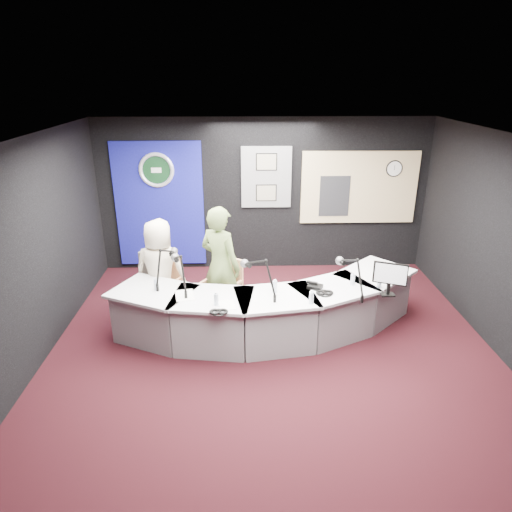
{
  "coord_description": "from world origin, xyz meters",
  "views": [
    {
      "loc": [
        -0.38,
        -5.15,
        3.5
      ],
      "look_at": [
        -0.2,
        0.8,
        1.1
      ],
      "focal_mm": 32.0,
      "sensor_mm": 36.0,
      "label": 1
    }
  ],
  "objects_px": {
    "person_woman": "(220,266)",
    "armchair_left": "(162,292)",
    "broadcast_desk": "(267,310)",
    "person_man": "(160,271)",
    "armchair_right": "(221,294)"
  },
  "relations": [
    {
      "from": "person_woman",
      "to": "armchair_left",
      "type": "bearing_deg",
      "value": 28.09
    },
    {
      "from": "broadcast_desk",
      "to": "person_man",
      "type": "distance_m",
      "value": 1.68
    },
    {
      "from": "armchair_left",
      "to": "armchair_right",
      "type": "height_order",
      "value": "armchair_right"
    },
    {
      "from": "person_man",
      "to": "person_woman",
      "type": "xyz_separation_m",
      "value": [
        0.9,
        -0.11,
        0.11
      ]
    },
    {
      "from": "broadcast_desk",
      "to": "armchair_right",
      "type": "distance_m",
      "value": 0.77
    },
    {
      "from": "armchair_left",
      "to": "person_woman",
      "type": "bearing_deg",
      "value": 17.57
    },
    {
      "from": "person_man",
      "to": "person_woman",
      "type": "distance_m",
      "value": 0.91
    },
    {
      "from": "broadcast_desk",
      "to": "armchair_left",
      "type": "distance_m",
      "value": 1.63
    },
    {
      "from": "broadcast_desk",
      "to": "armchair_right",
      "type": "xyz_separation_m",
      "value": [
        -0.66,
        0.38,
        0.07
      ]
    },
    {
      "from": "armchair_left",
      "to": "person_man",
      "type": "xyz_separation_m",
      "value": [
        -0.0,
        0.0,
        0.35
      ]
    },
    {
      "from": "armchair_left",
      "to": "person_woman",
      "type": "height_order",
      "value": "person_woman"
    },
    {
      "from": "broadcast_desk",
      "to": "person_woman",
      "type": "distance_m",
      "value": 0.93
    },
    {
      "from": "armchair_left",
      "to": "armchair_right",
      "type": "bearing_deg",
      "value": 17.57
    },
    {
      "from": "armchair_right",
      "to": "person_woman",
      "type": "xyz_separation_m",
      "value": [
        0.0,
        0.0,
        0.45
      ]
    },
    {
      "from": "broadcast_desk",
      "to": "armchair_right",
      "type": "relative_size",
      "value": 5.07
    }
  ]
}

